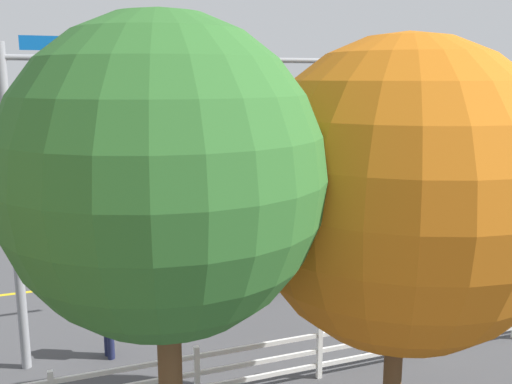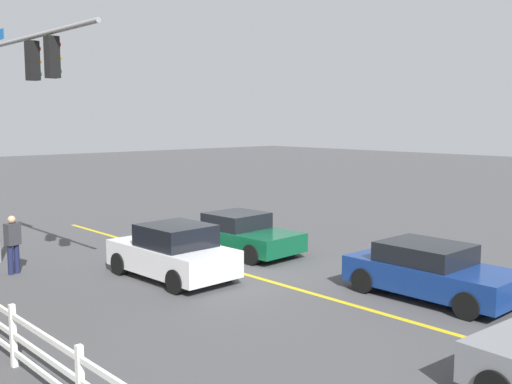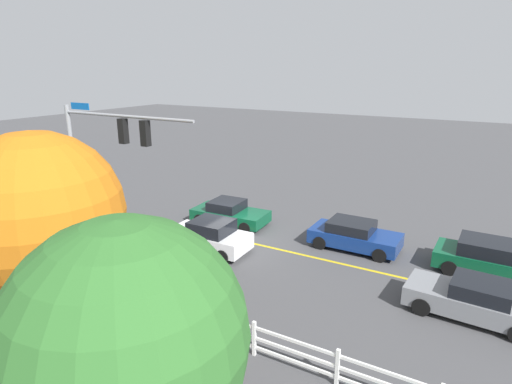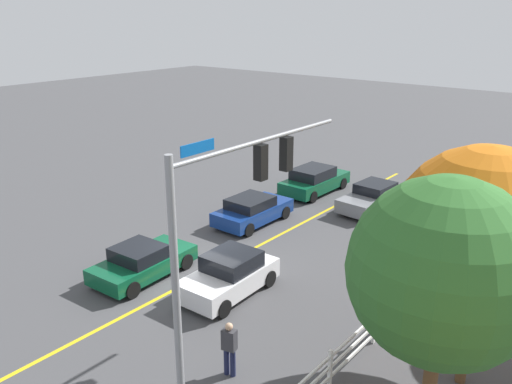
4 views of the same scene
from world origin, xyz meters
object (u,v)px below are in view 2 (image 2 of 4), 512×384
at_px(car_0, 173,253).
at_px(car_3, 240,234).
at_px(pedestrian, 13,242).
at_px(car_4, 430,271).

distance_m(car_0, car_3, 3.66).
xyz_separation_m(car_0, pedestrian, (3.49, 3.10, 0.20)).
bearing_deg(car_4, car_3, -178.40).
bearing_deg(pedestrian, car_3, 57.15).
distance_m(car_0, pedestrian, 4.67).
height_order(car_0, pedestrian, pedestrian).
bearing_deg(car_4, pedestrian, -144.01).
bearing_deg(car_3, car_4, -1.38).
bearing_deg(car_3, car_0, -74.66).
relative_size(car_0, car_3, 0.93).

